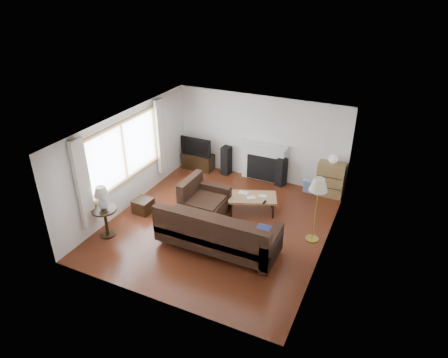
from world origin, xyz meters
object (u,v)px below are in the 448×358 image
at_px(tv_stand, 198,161).
at_px(coffee_table, 252,204).
at_px(bookshelf, 330,180).
at_px(side_table, 106,222).
at_px(floor_lamp, 316,210).
at_px(sectional_sofa, 218,230).

xyz_separation_m(tv_stand, coffee_table, (2.43, -1.65, -0.01)).
relative_size(tv_stand, bookshelf, 0.99).
bearing_deg(side_table, floor_lamp, 22.91).
xyz_separation_m(sectional_sofa, floor_lamp, (1.83, 1.18, 0.33)).
xyz_separation_m(tv_stand, side_table, (-0.24, -3.99, 0.12)).
bearing_deg(bookshelf, tv_stand, -179.57).
height_order(bookshelf, floor_lamp, floor_lamp).
xyz_separation_m(tv_stand, sectional_sofa, (2.28, -3.33, 0.23)).
relative_size(coffee_table, floor_lamp, 0.75).
bearing_deg(coffee_table, side_table, -160.44).
distance_m(bookshelf, coffee_table, 2.33).
bearing_deg(coffee_table, bookshelf, 24.94).
distance_m(sectional_sofa, side_table, 2.61).
xyz_separation_m(coffee_table, floor_lamp, (1.68, -0.50, 0.56)).
xyz_separation_m(bookshelf, sectional_sofa, (-1.74, -3.36, -0.02)).
height_order(bookshelf, coffee_table, bookshelf).
height_order(sectional_sofa, side_table, sectional_sofa).
bearing_deg(side_table, coffee_table, 41.19).
relative_size(sectional_sofa, coffee_table, 2.43).
relative_size(sectional_sofa, side_table, 4.01).
distance_m(bookshelf, side_table, 5.86).
bearing_deg(sectional_sofa, tv_stand, 124.44).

